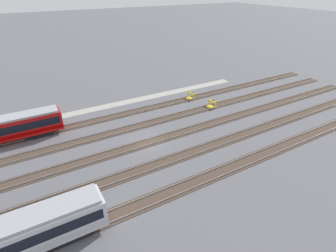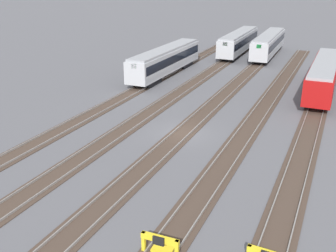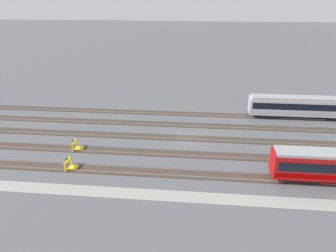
# 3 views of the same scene
# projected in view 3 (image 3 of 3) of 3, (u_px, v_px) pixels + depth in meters

# --- Properties ---
(ground_plane) EXTENTS (400.00, 400.00, 0.00)m
(ground_plane) POSITION_uv_depth(u_px,v_px,m) (189.00, 138.00, 47.85)
(ground_plane) COLOR #5B5B60
(service_walkway) EXTENTS (54.00, 2.00, 0.01)m
(service_walkway) POSITION_uv_depth(u_px,v_px,m) (183.00, 196.00, 34.28)
(service_walkway) COLOR #9E9E93
(service_walkway) RESTS_ON ground
(rail_track_nearest) EXTENTS (90.00, 2.23, 0.21)m
(rail_track_nearest) POSITION_uv_depth(u_px,v_px,m) (185.00, 174.00, 38.48)
(rail_track_nearest) COLOR #47382D
(rail_track_nearest) RESTS_ON ground
(rail_track_near_inner) EXTENTS (90.00, 2.23, 0.21)m
(rail_track_near_inner) POSITION_uv_depth(u_px,v_px,m) (187.00, 154.00, 43.15)
(rail_track_near_inner) COLOR #47382D
(rail_track_near_inner) RESTS_ON ground
(rail_track_middle) EXTENTS (90.00, 2.24, 0.21)m
(rail_track_middle) POSITION_uv_depth(u_px,v_px,m) (189.00, 138.00, 47.83)
(rail_track_middle) COLOR #47382D
(rail_track_middle) RESTS_ON ground
(rail_track_far_inner) EXTENTS (90.00, 2.23, 0.21)m
(rail_track_far_inner) POSITION_uv_depth(u_px,v_px,m) (190.00, 125.00, 52.51)
(rail_track_far_inner) COLOR #47382D
(rail_track_far_inner) RESTS_ON ground
(rail_track_farthest) EXTENTS (90.00, 2.23, 0.21)m
(rail_track_farthest) POSITION_uv_depth(u_px,v_px,m) (191.00, 114.00, 57.18)
(rail_track_farthest) COLOR #47382D
(rail_track_farthest) RESTS_ON ground
(subway_car_front_row_right_inner) EXTENTS (18.00, 2.85, 3.70)m
(subway_car_front_row_right_inner) POSITION_uv_depth(u_px,v_px,m) (304.00, 107.00, 54.64)
(subway_car_front_row_right_inner) COLOR #B7BABF
(subway_car_front_row_right_inner) RESTS_ON ground
(bumper_stop_nearest_track) EXTENTS (1.37, 2.01, 1.22)m
(bumper_stop_nearest_track) POSITION_uv_depth(u_px,v_px,m) (70.00, 164.00, 39.61)
(bumper_stop_nearest_track) COLOR yellow
(bumper_stop_nearest_track) RESTS_ON ground
(bumper_stop_near_inner_track) EXTENTS (1.37, 2.01, 1.22)m
(bumper_stop_near_inner_track) POSITION_uv_depth(u_px,v_px,m) (77.00, 146.00, 44.41)
(bumper_stop_near_inner_track) COLOR yellow
(bumper_stop_near_inner_track) RESTS_ON ground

